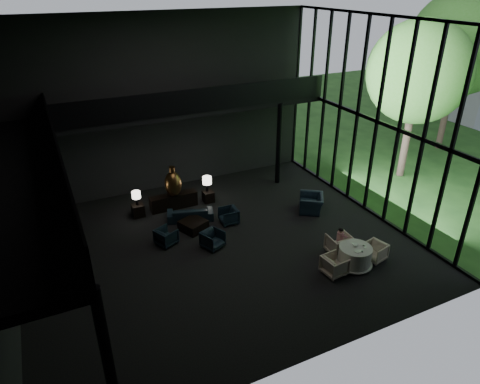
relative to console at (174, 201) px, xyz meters
name	(u,v)px	position (x,y,z in m)	size (l,w,h in m)	color
floor	(221,246)	(0.67, -3.70, -0.33)	(14.00, 12.00, 0.02)	black
ceiling	(216,22)	(0.67, -3.70, 7.67)	(14.00, 12.00, 0.02)	black
wall_back	(167,105)	(0.67, 2.30, 3.67)	(14.00, 0.04, 8.00)	black
wall_front	(323,233)	(0.67, -9.70, 3.67)	(14.00, 0.04, 8.00)	black
curtain_wall	(377,121)	(7.62, -3.70, 3.67)	(0.20, 12.00, 8.00)	black
mezzanine_left	(26,181)	(-5.33, -3.70, 3.67)	(2.00, 12.00, 0.25)	black
mezzanine_back	(195,108)	(1.67, 1.30, 3.67)	(12.00, 2.00, 0.25)	black
railing_left	(59,156)	(-4.33, -3.70, 4.27)	(0.06, 12.00, 1.00)	black
railing_back	(203,100)	(1.67, 0.30, 4.27)	(12.00, 0.06, 1.00)	black
column_sw	(108,364)	(-4.33, -9.40, 1.67)	(0.24, 0.24, 4.00)	black
column_nw	(58,167)	(-4.33, 2.00, 1.67)	(0.24, 0.24, 4.00)	black
column_ne	(279,145)	(5.47, 0.30, 1.67)	(0.24, 0.24, 4.00)	black
tree_near	(419,72)	(11.67, -1.70, 4.90)	(4.80, 4.80, 7.65)	#382D23
tree_far	(461,43)	(16.67, 0.30, 5.65)	(5.60, 5.60, 8.80)	#382D23
console	(174,201)	(0.00, 0.00, 0.00)	(2.09, 0.48, 0.67)	black
bronze_urn	(173,184)	(0.00, -0.13, 0.92)	(0.73, 0.73, 1.37)	brown
side_table_left	(138,210)	(-1.60, -0.03, -0.06)	(0.49, 0.49, 0.54)	black
table_lamp_left	(136,195)	(-1.60, -0.01, 0.65)	(0.37, 0.37, 0.62)	black
side_table_right	(208,197)	(1.60, -0.11, -0.08)	(0.46, 0.46, 0.51)	black
table_lamp_right	(207,181)	(1.60, -0.03, 0.68)	(0.42, 0.42, 0.70)	black
sofa	(190,212)	(0.32, -1.27, 0.01)	(1.77, 0.52, 0.69)	black
lounge_armchair_west	(166,236)	(-1.14, -2.64, 0.01)	(0.66, 0.62, 0.68)	#20323A
lounge_armchair_east	(229,216)	(1.66, -2.24, 0.01)	(0.67, 0.63, 0.69)	#1E333C
lounge_armchair_south	(213,239)	(0.37, -3.62, 0.03)	(0.70, 0.66, 0.72)	#18383B
window_armchair	(311,200)	(5.33, -2.87, 0.20)	(1.21, 0.79, 1.06)	black
coffee_table	(193,225)	(0.14, -2.11, -0.13)	(0.92, 0.92, 0.41)	black
dining_table	(354,257)	(4.46, -6.85, -0.01)	(1.31, 1.31, 0.75)	white
dining_chair_north	(339,243)	(4.43, -6.01, 0.12)	(0.88, 0.82, 0.90)	beige
dining_chair_east	(375,251)	(5.35, -6.89, 0.01)	(0.67, 0.63, 0.69)	#EEE2CB
dining_chair_west	(335,264)	(3.52, -6.95, 0.05)	(0.75, 0.70, 0.77)	beige
child	(340,235)	(4.53, -5.90, 0.39)	(0.25, 0.25, 0.54)	beige
plate_a	(357,251)	(4.35, -7.06, 0.42)	(0.24, 0.24, 0.02)	white
plate_b	(355,244)	(4.58, -6.66, 0.43)	(0.23, 0.23, 0.02)	white
saucer	(365,247)	(4.73, -6.99, 0.42)	(0.14, 0.14, 0.01)	white
coffee_cup	(364,245)	(4.77, -6.90, 0.46)	(0.08, 0.08, 0.06)	white
cereal_bowl	(355,246)	(4.47, -6.80, 0.46)	(0.17, 0.17, 0.08)	white
cream_pot	(362,251)	(4.47, -7.17, 0.45)	(0.06, 0.06, 0.06)	#99999E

